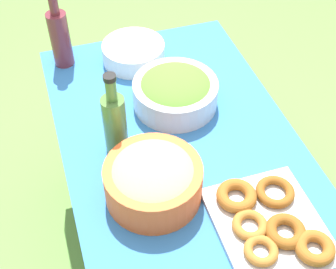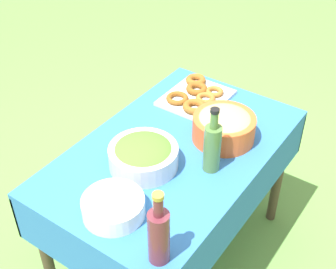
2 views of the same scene
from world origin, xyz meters
name	(u,v)px [view 2 (image 2 of 2)]	position (x,y,z in m)	size (l,w,h in m)	color
ground_plane	(173,254)	(0.00, 0.00, 0.00)	(14.00, 14.00, 0.00)	#609342
picnic_table	(174,168)	(0.00, 0.00, 0.61)	(1.18, 0.73, 0.72)	#2D6BB2
salad_bowl	(143,155)	(-0.16, 0.04, 0.77)	(0.28, 0.28, 0.11)	silver
pasta_bowl	(224,126)	(0.18, -0.14, 0.79)	(0.27, 0.27, 0.13)	#E05B28
donut_platter	(196,96)	(0.38, 0.13, 0.74)	(0.34, 0.28, 0.05)	silver
plate_stack	(113,207)	(-0.43, -0.03, 0.75)	(0.23, 0.23, 0.07)	white
olive_oil_bottle	(212,146)	(-0.02, -0.19, 0.83)	(0.07, 0.07, 0.29)	#4C7238
wine_bottle	(159,235)	(-0.50, -0.28, 0.83)	(0.07, 0.07, 0.30)	maroon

